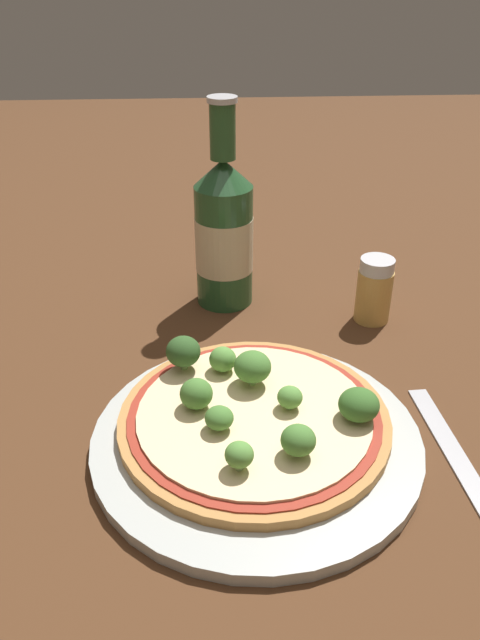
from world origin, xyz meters
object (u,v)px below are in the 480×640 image
pizza (254,418)px  beer_bottle (224,232)px  pepper_shaker (374,290)px  fork (456,455)px

pizza → beer_bottle: 0.26m
pepper_shaker → beer_bottle: bearing=161.5°
pepper_shaker → fork: pepper_shaker is taller
pizza → beer_bottle: bearing=93.7°
beer_bottle → pepper_shaker: beer_bottle is taller
pizza → pepper_shaker: pepper_shaker is taller
beer_bottle → fork: bearing=-57.2°
fork → pizza: bearing=73.6°
pizza → fork: 0.18m
beer_bottle → fork: 0.36m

